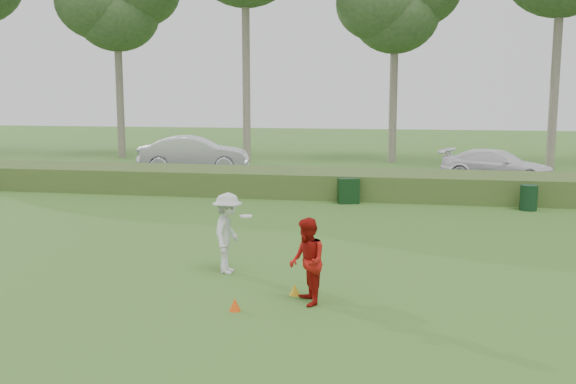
% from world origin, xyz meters
% --- Properties ---
extents(ground, '(120.00, 120.00, 0.00)m').
position_xyz_m(ground, '(0.00, 0.00, 0.00)').
color(ground, '#336622').
rests_on(ground, ground).
extents(reed_strip, '(80.00, 3.00, 0.90)m').
position_xyz_m(reed_strip, '(0.00, 12.00, 0.45)').
color(reed_strip, '#3E5B24').
rests_on(reed_strip, ground).
extents(park_road, '(80.00, 6.00, 0.06)m').
position_xyz_m(park_road, '(0.00, 17.00, 0.03)').
color(park_road, '#2D2D2D').
rests_on(park_road, ground).
extents(tree_2, '(6.50, 6.50, 12.00)m').
position_xyz_m(tree_2, '(-14.00, 24.00, 8.97)').
color(tree_2, gray).
rests_on(tree_2, ground).
extents(tree_4, '(6.24, 6.24, 11.50)m').
position_xyz_m(tree_4, '(2.00, 24.50, 8.59)').
color(tree_4, gray).
rests_on(tree_4, ground).
extents(player_white, '(0.86, 1.12, 1.71)m').
position_xyz_m(player_white, '(-0.71, 0.93, 0.86)').
color(player_white, silver).
rests_on(player_white, ground).
extents(player_red, '(0.84, 0.94, 1.58)m').
position_xyz_m(player_red, '(1.27, -0.80, 0.79)').
color(player_red, '#A8130E').
rests_on(player_red, ground).
extents(cone_orange, '(0.21, 0.21, 0.23)m').
position_xyz_m(cone_orange, '(0.09, -1.40, 0.11)').
color(cone_orange, '#EF4A0C').
rests_on(cone_orange, ground).
extents(cone_yellow, '(0.20, 0.20, 0.22)m').
position_xyz_m(cone_yellow, '(0.96, -0.33, 0.11)').
color(cone_yellow, gold).
rests_on(cone_yellow, ground).
extents(utility_cabinet, '(0.81, 0.64, 0.88)m').
position_xyz_m(utility_cabinet, '(0.95, 10.23, 0.44)').
color(utility_cabinet, black).
rests_on(utility_cabinet, ground).
extents(trash_bin, '(0.68, 0.68, 0.84)m').
position_xyz_m(trash_bin, '(6.87, 9.99, 0.42)').
color(trash_bin, black).
rests_on(trash_bin, ground).
extents(car_mid, '(5.50, 2.92, 1.72)m').
position_xyz_m(car_mid, '(-7.22, 17.60, 0.92)').
color(car_mid, silver).
rests_on(car_mid, park_road).
extents(car_right, '(5.12, 3.40, 1.38)m').
position_xyz_m(car_right, '(6.69, 16.61, 0.75)').
color(car_right, white).
rests_on(car_right, park_road).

